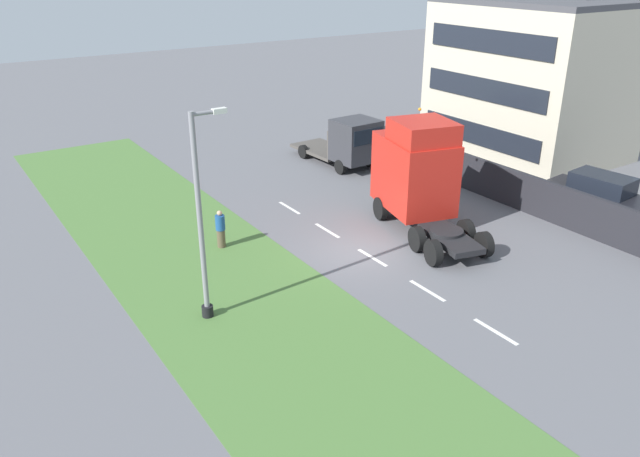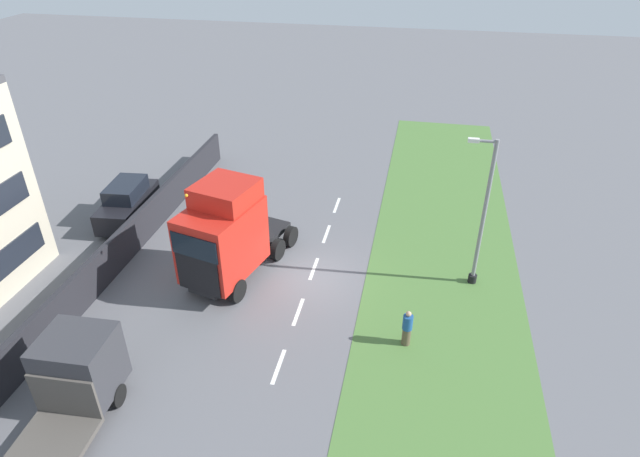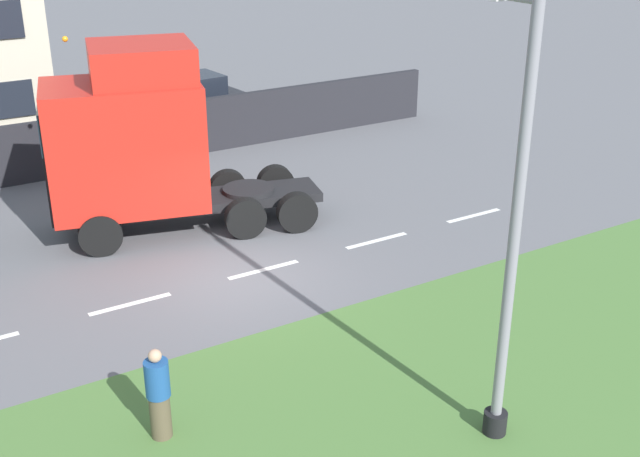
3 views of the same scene
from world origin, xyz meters
name	(u,v)px [view 1 (image 1 of 3)]	position (x,y,z in m)	size (l,w,h in m)	color
ground_plane	(362,251)	(0.00, 0.00, 0.00)	(120.00, 120.00, 0.00)	slate
grass_verge	(229,292)	(-6.00, 0.00, 0.01)	(7.00, 44.00, 0.01)	#4C7538
lane_markings	(372,258)	(0.00, -0.70, 0.00)	(0.16, 14.60, 0.00)	white
boundary_wall	(513,188)	(9.00, 0.00, 0.90)	(0.25, 24.00, 1.80)	#232328
building_block	(533,79)	(16.61, 5.60, 4.44)	(8.15, 10.00, 9.97)	beige
lorry_cab	(417,174)	(3.59, 0.88, 2.40)	(4.03, 7.03, 4.93)	black
flatbed_truck	(351,142)	(5.97, 8.96, 1.51)	(2.52, 6.06, 2.86)	#333338
parked_car	(597,198)	(10.78, -3.25, 1.05)	(2.29, 4.75, 2.18)	black
lamp_post	(203,230)	(-7.24, -1.11, 3.13)	(1.31, 0.38, 6.93)	black
pedestrian	(221,230)	(-4.58, 3.54, 0.79)	(0.39, 0.39, 1.62)	brown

